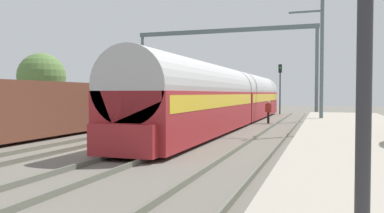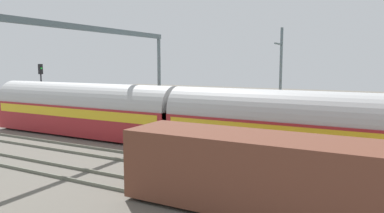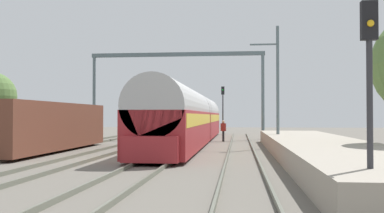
{
  "view_description": "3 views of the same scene",
  "coord_description": "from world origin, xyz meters",
  "views": [
    {
      "loc": [
        8.18,
        -13.74,
        2.27
      ],
      "look_at": [
        1.91,
        4.95,
        1.6
      ],
      "focal_mm": 36.43,
      "sensor_mm": 36.0,
      "label": 1
    },
    {
      "loc": [
        -18.08,
        2.29,
        5.45
      ],
      "look_at": [
        0.69,
        12.26,
        2.89
      ],
      "focal_mm": 33.64,
      "sensor_mm": 36.0,
      "label": 2
    },
    {
      "loc": [
        5.56,
        -20.22,
        2.1
      ],
      "look_at": [
        0.95,
        23.31,
        3.03
      ],
      "focal_mm": 41.11,
      "sensor_mm": 36.0,
      "label": 3
    }
  ],
  "objects": [
    {
      "name": "ground",
      "position": [
        0.0,
        0.0,
        0.0
      ],
      "size": [
        120.0,
        120.0,
        0.0
      ],
      "primitive_type": "plane",
      "color": "#666158"
    },
    {
      "name": "railway_signal_near",
      "position": [
        8.55,
        -9.82,
        3.05
      ],
      "size": [
        0.36,
        0.3,
        4.74
      ],
      "color": "#2D2D33",
      "rests_on": "ground"
    },
    {
      "name": "freight_car",
      "position": [
        -5.73,
        4.68,
        1.47
      ],
      "size": [
        2.8,
        13.0,
        2.7
      ],
      "color": "brown",
      "rests_on": "ground"
    },
    {
      "name": "passenger_train",
      "position": [
        1.91,
        14.08,
        1.97
      ],
      "size": [
        2.93,
        32.85,
        3.82
      ],
      "color": "maroon",
      "rests_on": "ground"
    },
    {
      "name": "catenary_gantry",
      "position": [
        0.0,
        19.19,
        5.86
      ],
      "size": [
        15.85,
        0.28,
        7.86
      ],
      "color": "slate",
      "rests_on": "ground"
    },
    {
      "name": "platform",
      "position": [
        9.54,
        2.0,
        0.45
      ],
      "size": [
        4.4,
        28.0,
        0.9
      ],
      "color": "#A39989",
      "rests_on": "ground"
    },
    {
      "name": "catenary_pole_east_mid",
      "position": [
        8.08,
        8.9,
        4.15
      ],
      "size": [
        1.9,
        0.2,
        8.0
      ],
      "color": "slate",
      "rests_on": "ground"
    },
    {
      "name": "track_east",
      "position": [
        1.91,
        0.0,
        0.08
      ],
      "size": [
        1.52,
        60.0,
        0.16
      ],
      "color": "#636558",
      "rests_on": "ground"
    },
    {
      "name": "person_crossing",
      "position": [
        4.33,
        15.83,
        1.03
      ],
      "size": [
        0.45,
        0.35,
        1.73
      ],
      "rotation": [
        0.0,
        0.0,
        2.84
      ],
      "color": "black",
      "rests_on": "ground"
    },
    {
      "name": "track_west",
      "position": [
        -1.91,
        0.0,
        0.08
      ],
      "size": [
        1.52,
        60.0,
        0.16
      ],
      "color": "#636558",
      "rests_on": "ground"
    },
    {
      "name": "railway_signal_far",
      "position": [
        3.83,
        29.12,
        3.43
      ],
      "size": [
        0.36,
        0.3,
        5.39
      ],
      "color": "#2D2D33",
      "rests_on": "ground"
    },
    {
      "name": "track_far_west",
      "position": [
        -5.73,
        0.0,
        0.08
      ],
      "size": [
        1.52,
        60.0,
        0.16
      ],
      "color": "#636558",
      "rests_on": "ground"
    },
    {
      "name": "track_far_east",
      "position": [
        5.73,
        0.0,
        0.08
      ],
      "size": [
        1.52,
        60.0,
        0.16
      ],
      "color": "#636558",
      "rests_on": "ground"
    }
  ]
}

